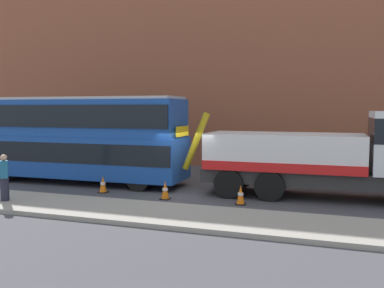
{
  "coord_description": "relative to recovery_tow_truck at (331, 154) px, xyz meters",
  "views": [
    {
      "loc": [
        5.76,
        -16.64,
        3.52
      ],
      "look_at": [
        -0.11,
        0.43,
        2.0
      ],
      "focal_mm": 39.33,
      "sensor_mm": 36.0,
      "label": 1
    }
  ],
  "objects": [
    {
      "name": "ground_plane",
      "position": [
        -5.58,
        -0.43,
        -1.76
      ],
      "size": [
        120.0,
        120.0,
        0.0
      ],
      "primitive_type": "plane",
      "color": "#424247"
    },
    {
      "name": "near_kerb",
      "position": [
        -5.58,
        -4.63,
        -1.68
      ],
      "size": [
        60.0,
        2.8,
        0.15
      ],
      "primitive_type": "cube",
      "color": "gray",
      "rests_on": "ground_plane"
    },
    {
      "name": "building_facade",
      "position": [
        -5.58,
        7.97,
        6.31
      ],
      "size": [
        60.0,
        1.5,
        16.0
      ],
      "color": "#935138",
      "rests_on": "ground_plane"
    },
    {
      "name": "recovery_tow_truck",
      "position": [
        0.0,
        0.0,
        0.0
      ],
      "size": [
        10.16,
        2.76,
        3.67
      ],
      "rotation": [
        0.0,
        0.0,
        0.01
      ],
      "color": "#2D2D2D",
      "rests_on": "ground_plane"
    },
    {
      "name": "double_decker_bus",
      "position": [
        -11.68,
        -0.01,
        0.47
      ],
      "size": [
        11.08,
        2.69,
        4.06
      ],
      "rotation": [
        0.0,
        0.0,
        0.01
      ],
      "color": "#19479E",
      "rests_on": "ground_plane"
    },
    {
      "name": "pedestrian_onlooker",
      "position": [
        -11.26,
        -4.94,
        -0.77
      ],
      "size": [
        0.46,
        0.47,
        1.71
      ],
      "rotation": [
        0.0,
        0.0,
        0.71
      ],
      "color": "#232333",
      "rests_on": "near_kerb"
    },
    {
      "name": "traffic_cone_near_bus",
      "position": [
        -9.02,
        -1.83,
        -1.42
      ],
      "size": [
        0.36,
        0.36,
        0.72
      ],
      "color": "orange",
      "rests_on": "ground_plane"
    },
    {
      "name": "traffic_cone_midway",
      "position": [
        -6.05,
        -2.18,
        -1.42
      ],
      "size": [
        0.36,
        0.36,
        0.72
      ],
      "color": "orange",
      "rests_on": "ground_plane"
    },
    {
      "name": "traffic_cone_near_truck",
      "position": [
        -3.08,
        -2.1,
        -1.42
      ],
      "size": [
        0.36,
        0.36,
        0.72
      ],
      "color": "orange",
      "rests_on": "ground_plane"
    }
  ]
}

